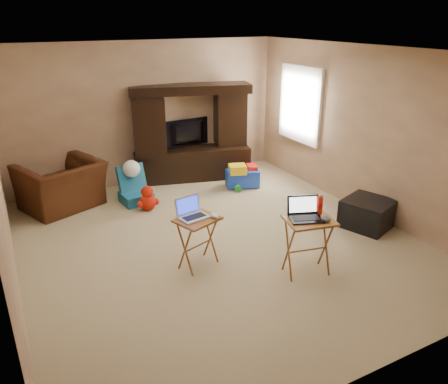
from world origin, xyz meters
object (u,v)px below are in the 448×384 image
mouse_left (214,216)px  ottoman (368,213)px  tray_table_left (198,242)px  child_rocker (135,185)px  mouse_right (326,219)px  push_toy (242,175)px  water_bottle (320,205)px  television (189,134)px  laptop_left (194,209)px  laptop_right (307,210)px  recliner (62,186)px  plush_toy (147,198)px  tray_table_right (307,246)px  entertainment_center (191,133)px

mouse_left → ottoman: bearing=-2.0°
ottoman → tray_table_left: tray_table_left is taller
child_rocker → mouse_right: bearing=-74.4°
push_toy → water_bottle: bearing=-82.2°
television → ottoman: size_ratio=1.40×
television → laptop_left: 3.24m
television → water_bottle: bearing=86.0°
tray_table_left → laptop_right: (1.04, -0.73, 0.51)m
recliner → child_rocker: 1.14m
television → laptop_left: television is taller
child_rocker → laptop_right: (1.13, -2.99, 0.52)m
plush_toy → laptop_left: laptop_left is taller
laptop_right → mouse_left: (-0.85, 0.66, -0.16)m
plush_toy → mouse_left: (0.21, -1.96, 0.46)m
television → recliner: (-2.38, -0.41, -0.46)m
tray_table_right → laptop_left: bearing=156.9°
mouse_right → child_rocker: bearing=112.6°
plush_toy → ottoman: bearing=-37.7°
recliner → mouse_left: (1.37, -2.68, 0.29)m
entertainment_center → television: bearing=105.2°
plush_toy → laptop_left: bearing=-90.4°
plush_toy → mouse_right: mouse_right is taller
ottoman → television: bearing=114.3°
child_rocker → laptop_left: size_ratio=1.82×
entertainment_center → laptop_right: bearing=-77.4°
push_toy → tray_table_right: bearing=-85.8°
laptop_left → entertainment_center: bearing=56.8°
mouse_right → ottoman: bearing=26.4°
laptop_right → mouse_right: bearing=-19.1°
laptop_left → tray_table_left: bearing=-55.0°
push_toy → water_bottle: water_bottle is taller
plush_toy → tray_table_left: bearing=-89.5°
entertainment_center → water_bottle: entertainment_center is taller
recliner → plush_toy: recliner is taller
child_rocker → ottoman: child_rocker is taller
ottoman → mouse_right: 1.69m
mouse_right → water_bottle: 0.23m
plush_toy → mouse_left: 2.03m
laptop_left → child_rocker: bearing=81.7°
recliner → tray_table_right: (2.26, -3.36, -0.02)m
laptop_left → plush_toy: bearing=79.6°
television → ottoman: television is taller
mouse_right → push_toy: bearing=78.3°
tray_table_left → mouse_left: (0.19, -0.07, 0.35)m
push_toy → tray_table_right: tray_table_right is taller
television → tray_table_right: (-0.13, -3.77, -0.49)m
mouse_left → entertainment_center: bearing=71.1°
television → recliner: bearing=4.7°
recliner → ottoman: (3.82, -2.76, -0.17)m
child_rocker → laptop_right: laptop_right is taller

